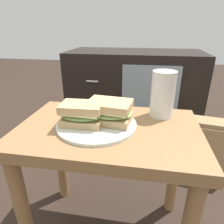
{
  "coord_description": "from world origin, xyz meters",
  "views": [
    {
      "loc": [
        0.1,
        -0.54,
        0.75
      ],
      "look_at": [
        0.01,
        0.0,
        0.51
      ],
      "focal_mm": 32.02,
      "sensor_mm": 36.0,
      "label": 1
    }
  ],
  "objects_px": {
    "paper_bag": "(208,147)",
    "beer_glass": "(163,95)",
    "plate": "(97,124)",
    "tv_cabinet": "(134,90)",
    "sandwich_back": "(111,112)",
    "sandwich_front": "(82,114)"
  },
  "relations": [
    {
      "from": "sandwich_front",
      "to": "tv_cabinet",
      "type": "bearing_deg",
      "value": 84.17
    },
    {
      "from": "sandwich_front",
      "to": "beer_glass",
      "type": "height_order",
      "value": "beer_glass"
    },
    {
      "from": "beer_glass",
      "to": "paper_bag",
      "type": "bearing_deg",
      "value": 47.78
    },
    {
      "from": "tv_cabinet",
      "to": "beer_glass",
      "type": "distance_m",
      "value": 0.88
    },
    {
      "from": "plate",
      "to": "beer_glass",
      "type": "relative_size",
      "value": 1.59
    },
    {
      "from": "plate",
      "to": "sandwich_back",
      "type": "bearing_deg",
      "value": 20.28
    },
    {
      "from": "plate",
      "to": "tv_cabinet",
      "type": "bearing_deg",
      "value": 86.57
    },
    {
      "from": "paper_bag",
      "to": "sandwich_back",
      "type": "bearing_deg",
      "value": -137.26
    },
    {
      "from": "plate",
      "to": "sandwich_back",
      "type": "xyz_separation_m",
      "value": [
        0.04,
        0.02,
        0.04
      ]
    },
    {
      "from": "tv_cabinet",
      "to": "plate",
      "type": "relative_size",
      "value": 3.89
    },
    {
      "from": "sandwich_back",
      "to": "plate",
      "type": "bearing_deg",
      "value": -159.72
    },
    {
      "from": "tv_cabinet",
      "to": "paper_bag",
      "type": "height_order",
      "value": "tv_cabinet"
    },
    {
      "from": "tv_cabinet",
      "to": "sandwich_front",
      "type": "xyz_separation_m",
      "value": [
        -0.1,
        -0.96,
        0.21
      ]
    },
    {
      "from": "sandwich_back",
      "to": "beer_glass",
      "type": "height_order",
      "value": "beer_glass"
    },
    {
      "from": "beer_glass",
      "to": "sandwich_back",
      "type": "bearing_deg",
      "value": -149.31
    },
    {
      "from": "plate",
      "to": "sandwich_front",
      "type": "height_order",
      "value": "sandwich_front"
    },
    {
      "from": "beer_glass",
      "to": "paper_bag",
      "type": "height_order",
      "value": "beer_glass"
    },
    {
      "from": "beer_glass",
      "to": "plate",
      "type": "bearing_deg",
      "value": -151.32
    },
    {
      "from": "plate",
      "to": "sandwich_front",
      "type": "xyz_separation_m",
      "value": [
        -0.04,
        -0.02,
        0.04
      ]
    },
    {
      "from": "tv_cabinet",
      "to": "plate",
      "type": "height_order",
      "value": "tv_cabinet"
    },
    {
      "from": "tv_cabinet",
      "to": "sandwich_back",
      "type": "relative_size",
      "value": 6.21
    },
    {
      "from": "paper_bag",
      "to": "beer_glass",
      "type": "bearing_deg",
      "value": -132.22
    }
  ]
}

